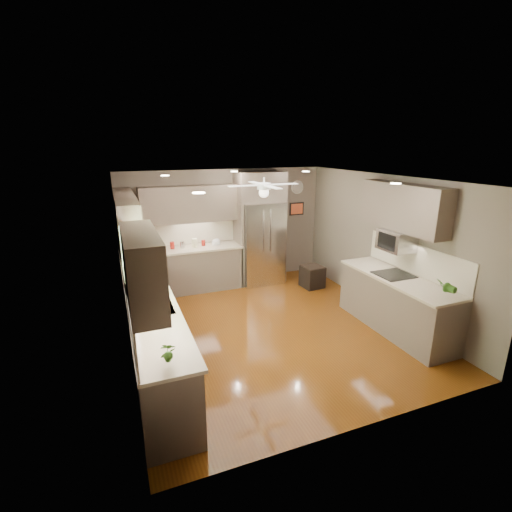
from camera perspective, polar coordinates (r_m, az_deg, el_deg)
floor at (r=6.45m, az=2.14°, el=-10.96°), size 5.00×5.00×0.00m
ceiling at (r=5.73m, az=2.41°, el=11.76°), size 5.00×5.00×0.00m
wall_back at (r=8.24m, az=-4.74°, el=4.48°), size 4.50×0.00×4.50m
wall_front at (r=3.97m, az=17.14°, el=-10.18°), size 4.50×0.00×4.50m
wall_left at (r=5.50m, az=-19.75°, el=-2.79°), size 0.00×5.00×5.00m
wall_right at (r=7.15m, az=19.04°, el=1.68°), size 0.00×5.00×5.00m
canister_a at (r=7.77m, az=-12.76°, el=1.62°), size 0.12×0.12×0.14m
canister_b at (r=7.81m, az=-11.28°, el=1.70°), size 0.12×0.12×0.15m
canister_c at (r=7.82m, az=-9.42°, el=1.98°), size 0.12×0.12×0.19m
canister_d at (r=7.93m, az=-8.10°, el=2.02°), size 0.10×0.10×0.12m
soap_bottle at (r=5.47m, az=-17.44°, el=-5.17°), size 0.10×0.10×0.18m
potted_plant_left at (r=3.78m, az=-13.26°, el=-14.13°), size 0.17×0.13×0.29m
potted_plant_right at (r=5.82m, az=27.09°, el=-4.19°), size 0.19×0.16×0.32m
bowl at (r=7.95m, az=-6.15°, el=1.88°), size 0.28×0.28×0.05m
left_run at (r=5.94m, az=-16.21°, el=-9.00°), size 0.65×4.70×1.45m
back_run at (r=7.99m, az=-8.97°, el=-1.76°), size 1.85×0.65×1.45m
uppers at (r=6.23m, az=-6.61°, el=6.25°), size 4.50×4.70×0.95m
window at (r=4.94m, az=-19.49°, el=-1.30°), size 0.05×1.12×0.92m
sink at (r=5.17m, az=-15.59°, el=-7.74°), size 0.50×0.70×0.32m
refrigerator at (r=8.17m, az=0.68°, el=3.98°), size 1.06×0.75×2.45m
right_run at (r=6.62m, az=20.71°, el=-6.70°), size 0.70×2.20×1.45m
microwave at (r=6.55m, az=20.79°, el=2.26°), size 0.43×0.55×0.34m
ceiling_fan at (r=6.02m, az=1.22°, el=10.41°), size 1.18×1.18×0.32m
recessed_lights at (r=6.08m, az=0.50°, el=12.01°), size 2.84×3.14×0.01m
wall_clock at (r=8.76m, az=6.37°, el=10.47°), size 0.30×0.03×0.30m
framed_print at (r=8.82m, az=6.28°, el=7.24°), size 0.36×0.03×0.30m
stool at (r=8.18m, az=8.65°, el=-3.13°), size 0.46×0.46×0.49m
paper_towel at (r=4.87m, az=-15.31°, el=-7.05°), size 0.12×0.12×0.30m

